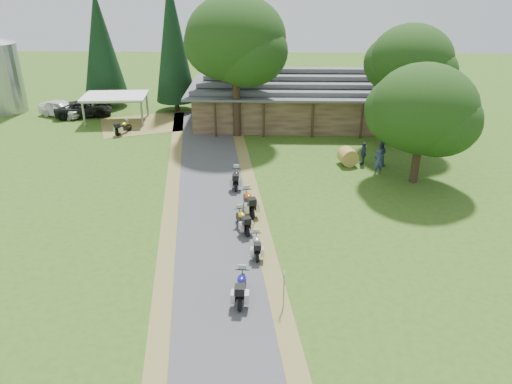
{
  "coord_description": "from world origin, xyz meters",
  "views": [
    {
      "loc": [
        2.43,
        -20.01,
        13.67
      ],
      "look_at": [
        1.74,
        5.43,
        1.6
      ],
      "focal_mm": 35.0,
      "sensor_mm": 36.0,
      "label": 1
    }
  ],
  "objects_px": {
    "carport": "(116,108)",
    "motorcycle_row_b": "(257,244)",
    "car_white_sedan": "(61,106)",
    "car_dark_suv": "(83,105)",
    "motorcycle_carport_a": "(123,127)",
    "lodge": "(309,95)",
    "motorcycle_row_a": "(241,285)",
    "hay_bale": "(348,157)",
    "motorcycle_row_c": "(243,219)",
    "motorcycle_row_e": "(236,177)",
    "silo": "(3,75)",
    "motorcycle_row_d": "(249,201)"
  },
  "relations": [
    {
      "from": "motorcycle_row_d",
      "to": "hay_bale",
      "type": "distance_m",
      "value": 10.18
    },
    {
      "from": "motorcycle_row_c",
      "to": "hay_bale",
      "type": "distance_m",
      "value": 12.0
    },
    {
      "from": "motorcycle_row_a",
      "to": "motorcycle_carport_a",
      "type": "xyz_separation_m",
      "value": [
        -11.22,
        22.27,
        -0.07
      ]
    },
    {
      "from": "lodge",
      "to": "motorcycle_row_e",
      "type": "relative_size",
      "value": 11.17
    },
    {
      "from": "car_dark_suv",
      "to": "hay_bale",
      "type": "relative_size",
      "value": 4.48
    },
    {
      "from": "car_white_sedan",
      "to": "motorcycle_row_e",
      "type": "relative_size",
      "value": 3.04
    },
    {
      "from": "motorcycle_row_e",
      "to": "hay_bale",
      "type": "distance_m",
      "value": 8.76
    },
    {
      "from": "silo",
      "to": "motorcycle_row_e",
      "type": "height_order",
      "value": "silo"
    },
    {
      "from": "lodge",
      "to": "motorcycle_row_c",
      "type": "relative_size",
      "value": 11.32
    },
    {
      "from": "hay_bale",
      "to": "car_dark_suv",
      "type": "bearing_deg",
      "value": 153.7
    },
    {
      "from": "car_white_sedan",
      "to": "carport",
      "type": "bearing_deg",
      "value": -81.16
    },
    {
      "from": "lodge",
      "to": "motorcycle_row_c",
      "type": "bearing_deg",
      "value": -103.85
    },
    {
      "from": "carport",
      "to": "car_white_sedan",
      "type": "relative_size",
      "value": 0.96
    },
    {
      "from": "car_white_sedan",
      "to": "motorcycle_row_c",
      "type": "distance_m",
      "value": 27.72
    },
    {
      "from": "motorcycle_row_b",
      "to": "motorcycle_carport_a",
      "type": "distance_m",
      "value": 22.09
    },
    {
      "from": "motorcycle_row_a",
      "to": "motorcycle_carport_a",
      "type": "distance_m",
      "value": 24.94
    },
    {
      "from": "car_white_sedan",
      "to": "motorcycle_row_c",
      "type": "xyz_separation_m",
      "value": [
        18.05,
        -21.03,
        -0.32
      ]
    },
    {
      "from": "motorcycle_row_a",
      "to": "carport",
      "type": "bearing_deg",
      "value": 27.74
    },
    {
      "from": "lodge",
      "to": "carport",
      "type": "bearing_deg",
      "value": -178.59
    },
    {
      "from": "car_white_sedan",
      "to": "hay_bale",
      "type": "xyz_separation_m",
      "value": [
        25.13,
        -11.34,
        -0.35
      ]
    },
    {
      "from": "silo",
      "to": "motorcycle_row_c",
      "type": "relative_size",
      "value": 3.7
    },
    {
      "from": "car_white_sedan",
      "to": "motorcycle_row_c",
      "type": "bearing_deg",
      "value": -116.59
    },
    {
      "from": "car_dark_suv",
      "to": "hay_bale",
      "type": "height_order",
      "value": "car_dark_suv"
    },
    {
      "from": "car_white_sedan",
      "to": "motorcycle_row_b",
      "type": "bearing_deg",
      "value": -118.45
    },
    {
      "from": "motorcycle_row_e",
      "to": "car_dark_suv",
      "type": "bearing_deg",
      "value": 43.76
    },
    {
      "from": "lodge",
      "to": "car_white_sedan",
      "type": "relative_size",
      "value": 3.68
    },
    {
      "from": "motorcycle_carport_a",
      "to": "hay_bale",
      "type": "bearing_deg",
      "value": -84.99
    },
    {
      "from": "lodge",
      "to": "carport",
      "type": "distance_m",
      "value": 17.44
    },
    {
      "from": "silo",
      "to": "motorcycle_row_e",
      "type": "relative_size",
      "value": 3.65
    },
    {
      "from": "lodge",
      "to": "carport",
      "type": "relative_size",
      "value": 3.83
    },
    {
      "from": "carport",
      "to": "lodge",
      "type": "bearing_deg",
      "value": -3.24
    },
    {
      "from": "lodge",
      "to": "hay_bale",
      "type": "bearing_deg",
      "value": -78.4
    },
    {
      "from": "car_white_sedan",
      "to": "car_dark_suv",
      "type": "relative_size",
      "value": 1.04
    },
    {
      "from": "motorcycle_row_c",
      "to": "motorcycle_row_a",
      "type": "bearing_deg",
      "value": 162.14
    },
    {
      "from": "motorcycle_row_a",
      "to": "motorcycle_row_b",
      "type": "xyz_separation_m",
      "value": [
        0.59,
        3.61,
        -0.1
      ]
    },
    {
      "from": "motorcycle_row_e",
      "to": "car_white_sedan",
      "type": "bearing_deg",
      "value": 47.43
    },
    {
      "from": "car_dark_suv",
      "to": "motorcycle_carport_a",
      "type": "relative_size",
      "value": 3.14
    },
    {
      "from": "car_dark_suv",
      "to": "hay_bale",
      "type": "xyz_separation_m",
      "value": [
        23.13,
        -11.43,
        -0.45
      ]
    },
    {
      "from": "car_white_sedan",
      "to": "motorcycle_row_a",
      "type": "relative_size",
      "value": 2.91
    },
    {
      "from": "carport",
      "to": "motorcycle_row_b",
      "type": "distance_m",
      "value": 25.82
    },
    {
      "from": "motorcycle_row_e",
      "to": "lodge",
      "type": "bearing_deg",
      "value": -22.53
    },
    {
      "from": "motorcycle_row_b",
      "to": "motorcycle_row_c",
      "type": "xyz_separation_m",
      "value": [
        -0.84,
        2.48,
        0.06
      ]
    },
    {
      "from": "motorcycle_row_d",
      "to": "motorcycle_row_e",
      "type": "xyz_separation_m",
      "value": [
        -0.97,
        3.55,
        -0.07
      ]
    },
    {
      "from": "lodge",
      "to": "motorcycle_row_b",
      "type": "distance_m",
      "value": 23.0
    },
    {
      "from": "silo",
      "to": "car_dark_suv",
      "type": "xyz_separation_m",
      "value": [
        7.74,
        -1.4,
        -2.42
      ]
    },
    {
      "from": "car_white_sedan",
      "to": "motorcycle_carport_a",
      "type": "distance_m",
      "value": 8.59
    },
    {
      "from": "motorcycle_carport_a",
      "to": "lodge",
      "type": "bearing_deg",
      "value": -51.48
    },
    {
      "from": "silo",
      "to": "motorcycle_carport_a",
      "type": "height_order",
      "value": "silo"
    },
    {
      "from": "car_white_sedan",
      "to": "car_dark_suv",
      "type": "distance_m",
      "value": 2.01
    },
    {
      "from": "carport",
      "to": "motorcycle_row_b",
      "type": "height_order",
      "value": "carport"
    }
  ]
}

